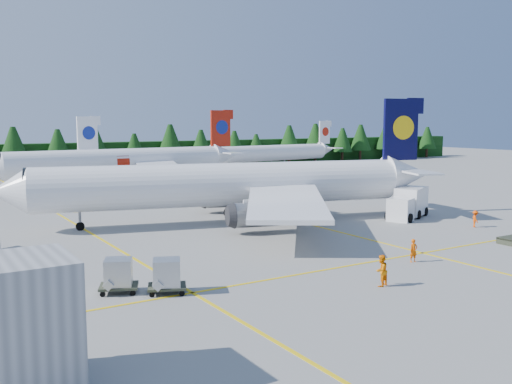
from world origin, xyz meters
TOP-DOWN VIEW (x-y plane):
  - ground at (0.00, 0.00)m, footprint 320.00×320.00m
  - taxi_stripe_a at (-14.00, 20.00)m, footprint 0.25×120.00m
  - taxi_stripe_b at (6.00, 20.00)m, footprint 0.25×120.00m
  - taxi_stripe_cross at (0.00, -6.00)m, footprint 80.00×0.25m
  - treeline_hedge at (0.00, 82.00)m, footprint 220.00×4.00m
  - airliner_navy at (-1.46, 14.44)m, footprint 43.20×35.09m
  - airliner_red at (0.89, 54.53)m, footprint 42.48×34.90m
  - airliner_far_right at (42.10, 71.90)m, footprint 36.00×6.93m
  - service_truck at (17.28, 6.35)m, footprint 7.01×4.96m
  - uld_pair at (-16.54, -4.42)m, footprint 5.22×4.12m
  - crew_a at (3.17, -7.64)m, footprint 0.69×0.51m
  - crew_b at (-3.28, -10.94)m, footprint 1.13×0.98m
  - crew_c at (18.91, -0.99)m, footprint 0.77×0.83m

SIDE VIEW (x-z plane):
  - ground at x=0.00m, z-range 0.00..0.00m
  - taxi_stripe_a at x=-14.00m, z-range 0.00..0.01m
  - taxi_stripe_b at x=6.00m, z-range 0.00..0.01m
  - taxi_stripe_cross at x=0.00m, z-range 0.00..0.01m
  - crew_c at x=18.91m, z-range 0.00..1.66m
  - crew_a at x=3.17m, z-range 0.00..1.72m
  - crew_b at x=-3.28m, z-range 0.00..2.00m
  - uld_pair at x=-16.54m, z-range 0.30..2.05m
  - service_truck at x=17.28m, z-range -0.02..3.18m
  - treeline_hedge at x=0.00m, z-range 0.00..6.00m
  - airliner_far_right at x=42.10m, z-range -1.95..8.52m
  - airliner_red at x=0.89m, z-range -2.46..9.89m
  - airliner_navy at x=-1.46m, z-range -2.55..10.25m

